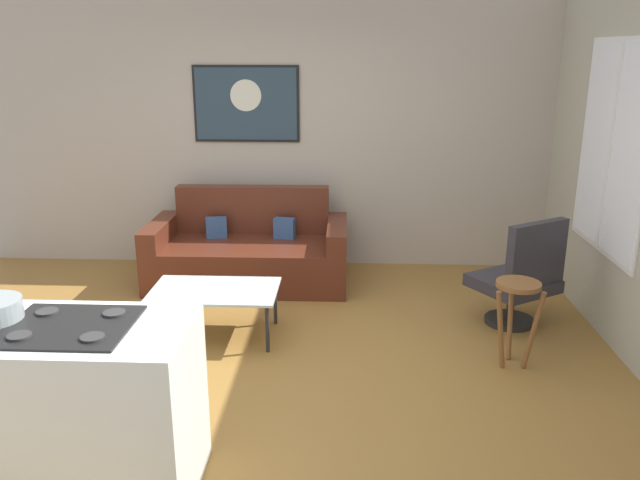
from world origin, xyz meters
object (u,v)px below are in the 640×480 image
object	(u,v)px
armchair	(521,277)
wall_painting	(246,104)
bar_stool	(517,302)
coffee_table	(215,293)
couch	(249,253)

from	to	relation	value
armchair	wall_painting	world-z (taller)	wall_painting
bar_stool	wall_painting	bearing A→B (deg)	135.03
wall_painting	coffee_table	bearing A→B (deg)	-90.06
couch	armchair	bearing A→B (deg)	-22.24
couch	coffee_table	xyz separation A→B (m)	(-0.08, -1.25, 0.08)
bar_stool	wall_painting	size ratio (longest dim) A/B	0.60
couch	armchair	distance (m)	2.53
armchair	wall_painting	distance (m)	3.12
armchair	coffee_table	bearing A→B (deg)	-173.01
coffee_table	couch	bearing A→B (deg)	86.48
coffee_table	bar_stool	world-z (taller)	bar_stool
couch	wall_painting	world-z (taller)	wall_painting
couch	wall_painting	xyz separation A→B (m)	(-0.08, 0.58, 1.37)
coffee_table	armchair	bearing A→B (deg)	6.99
couch	coffee_table	distance (m)	1.26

